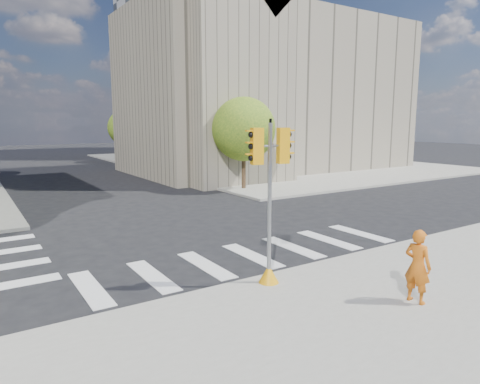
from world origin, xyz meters
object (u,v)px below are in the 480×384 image
at_px(lamp_near, 220,121).
at_px(traffic_signal, 269,216).
at_px(photographer, 418,266).
at_px(lamp_far, 150,121).

distance_m(lamp_near, traffic_signal, 20.96).
bearing_deg(lamp_near, photographer, -108.09).
relative_size(lamp_far, traffic_signal, 1.81).
height_order(lamp_far, traffic_signal, lamp_far).
xyz_separation_m(lamp_near, lamp_far, (0.00, 14.00, 0.00)).
distance_m(lamp_near, photographer, 23.00).
height_order(lamp_near, traffic_signal, lamp_near).
distance_m(traffic_signal, photographer, 3.89).
height_order(lamp_far, photographer, lamp_far).
relative_size(traffic_signal, photographer, 2.43).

